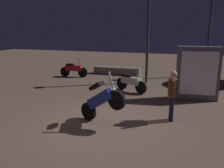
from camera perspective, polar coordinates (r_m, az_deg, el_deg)
The scene contains 9 objects.
ground_plane at distance 7.07m, azimuth -2.20°, elevation -9.57°, with size 40.00×40.00×0.00m, color brown.
motorcycle_blue_foreground at distance 6.73m, azimuth -2.59°, elevation -4.03°, with size 1.58×0.72×1.63m.
motorcycle_red_parked_left at distance 13.69m, azimuth -9.44°, elevation 3.59°, with size 1.66×0.38×1.11m.
motorcycle_white_parked_right at distance 10.37m, azimuth 4.72°, elevation 0.52°, with size 1.53×0.82×1.11m.
person_rider_beside at distance 7.18m, azimuth 14.67°, elevation -1.81°, with size 0.29×0.66×1.57m.
streetlamp_near at distance 14.61m, azimuth 23.07°, elevation 14.27°, with size 0.36×0.36×5.06m.
streetlamp_far at distance 12.02m, azimuth 8.95°, elevation 15.19°, with size 0.36×0.36×4.94m.
kiosk_billboard at distance 9.68m, azimuth 20.32°, elevation 2.48°, with size 1.65×0.71×2.10m.
planter_wall_low at distance 14.22m, azimuth 1.23°, elevation 3.27°, with size 2.88×0.50×0.45m.
Camera 1 is at (2.20, -6.11, 2.79)m, focal length 37.10 mm.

